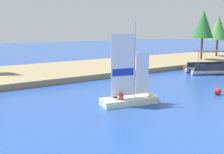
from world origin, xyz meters
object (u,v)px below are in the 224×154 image
at_px(shoreline_tree_midright, 203,24).
at_px(sailboat, 138,97).
at_px(wooden_dock, 196,69).
at_px(channel_buoy, 218,91).
at_px(shoreline_tree_right, 218,28).
at_px(pontoon_boat, 211,68).

relative_size(shoreline_tree_midright, sailboat, 1.22).
height_order(wooden_dock, channel_buoy, channel_buoy).
xyz_separation_m(wooden_dock, sailboat, (-15.97, -7.67, 0.18)).
height_order(shoreline_tree_right, channel_buoy, shoreline_tree_right).
xyz_separation_m(shoreline_tree_right, sailboat, (-29.58, -14.12, -5.13)).
distance_m(sailboat, pontoon_boat, 16.46).
distance_m(shoreline_tree_right, wooden_dock, 15.97).
distance_m(shoreline_tree_right, sailboat, 33.17).
bearing_deg(shoreline_tree_right, sailboat, -154.48).
bearing_deg(channel_buoy, pontoon_boat, 38.43).
bearing_deg(shoreline_tree_midright, shoreline_tree_right, 15.90).
relative_size(shoreline_tree_midright, wooden_dock, 1.87).
relative_size(shoreline_tree_midright, shoreline_tree_right, 1.08).
relative_size(sailboat, channel_buoy, 10.94).
relative_size(wooden_dock, pontoon_boat, 0.65).
xyz_separation_m(pontoon_boat, channel_buoy, (-8.67, -6.88, -0.38)).
height_order(pontoon_boat, channel_buoy, pontoon_boat).
distance_m(shoreline_tree_midright, channel_buoy, 21.96).
bearing_deg(shoreline_tree_right, channel_buoy, -144.82).
height_order(shoreline_tree_midright, sailboat, shoreline_tree_midright).
relative_size(shoreline_tree_right, channel_buoy, 12.38).
relative_size(shoreline_tree_midright, channel_buoy, 13.36).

